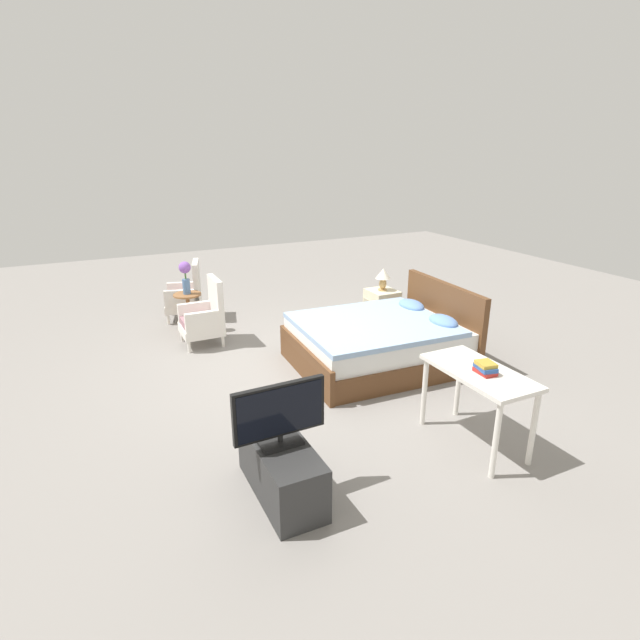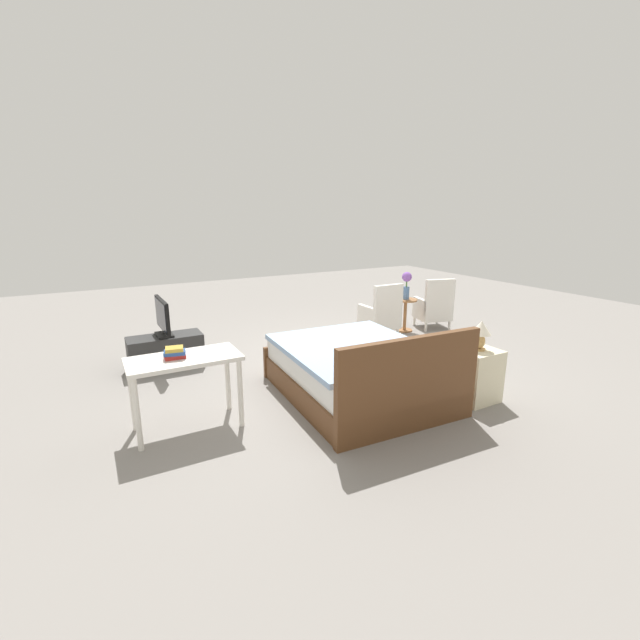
{
  "view_description": "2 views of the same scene",
  "coord_description": "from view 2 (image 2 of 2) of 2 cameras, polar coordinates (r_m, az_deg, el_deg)",
  "views": [
    {
      "loc": [
        5.11,
        -2.2,
        2.6
      ],
      "look_at": [
        0.39,
        0.09,
        0.77
      ],
      "focal_mm": 28.0,
      "sensor_mm": 36.0,
      "label": 1
    },
    {
      "loc": [
        2.83,
        4.79,
        2.1
      ],
      "look_at": [
        0.26,
        0.1,
        0.71
      ],
      "focal_mm": 24.0,
      "sensor_mm": 36.0,
      "label": 2
    }
  ],
  "objects": [
    {
      "name": "ground_plane",
      "position": [
        5.95,
        1.73,
        -6.09
      ],
      "size": [
        16.0,
        16.0,
        0.0
      ],
      "primitive_type": "plane",
      "color": "gray"
    },
    {
      "name": "bed",
      "position": [
        4.93,
        5.27,
        -6.91
      ],
      "size": [
        1.68,
        2.08,
        0.96
      ],
      "color": "brown",
      "rests_on": "ground_plane"
    },
    {
      "name": "armchair_by_window_left",
      "position": [
        7.97,
        14.97,
        1.58
      ],
      "size": [
        0.66,
        0.66,
        0.92
      ],
      "color": "white",
      "rests_on": "ground_plane"
    },
    {
      "name": "armchair_by_window_right",
      "position": [
        7.22,
        8.16,
        0.61
      ],
      "size": [
        0.54,
        0.54,
        0.92
      ],
      "color": "white",
      "rests_on": "ground_plane"
    },
    {
      "name": "side_table",
      "position": [
        7.66,
        11.29,
        1.18
      ],
      "size": [
        0.4,
        0.4,
        0.58
      ],
      "color": "#936038",
      "rests_on": "ground_plane"
    },
    {
      "name": "flower_vase",
      "position": [
        7.56,
        11.48,
        4.92
      ],
      "size": [
        0.17,
        0.17,
        0.48
      ],
      "color": "#4C709E",
      "rests_on": "side_table"
    },
    {
      "name": "nightstand",
      "position": [
        5.13,
        20.15,
        -6.92
      ],
      "size": [
        0.44,
        0.41,
        0.6
      ],
      "color": "beige",
      "rests_on": "ground_plane"
    },
    {
      "name": "table_lamp",
      "position": [
        4.97,
        20.67,
        -1.4
      ],
      "size": [
        0.22,
        0.22,
        0.33
      ],
      "color": "tan",
      "rests_on": "nightstand"
    },
    {
      "name": "tv_stand",
      "position": [
        6.18,
        -19.85,
        -3.99
      ],
      "size": [
        0.96,
        0.4,
        0.45
      ],
      "color": "#2D2D2D",
      "rests_on": "ground_plane"
    },
    {
      "name": "tv_flatscreen",
      "position": [
        6.05,
        -20.26,
        0.38
      ],
      "size": [
        0.21,
        0.73,
        0.5
      ],
      "color": "black",
      "rests_on": "tv_stand"
    },
    {
      "name": "vanity_desk",
      "position": [
        4.3,
        -17.62,
        -6.12
      ],
      "size": [
        1.04,
        0.52,
        0.74
      ],
      "color": "silver",
      "rests_on": "ground_plane"
    },
    {
      "name": "book_stack",
      "position": [
        4.25,
        -18.81,
        -4.16
      ],
      "size": [
        0.22,
        0.17,
        0.11
      ],
      "color": "#AD2823",
      "rests_on": "vanity_desk"
    }
  ]
}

